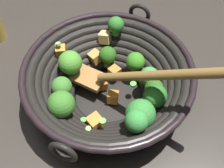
% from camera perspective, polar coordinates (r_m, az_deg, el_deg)
% --- Properties ---
extents(ground_plane, '(4.00, 4.00, 0.00)m').
position_cam_1_polar(ground_plane, '(0.69, -0.80, -2.72)').
color(ground_plane, '#332D28').
extents(wok, '(0.38, 0.38, 0.24)m').
position_cam_1_polar(wok, '(0.63, -0.77, 0.58)').
color(wok, black).
rests_on(wok, ground).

